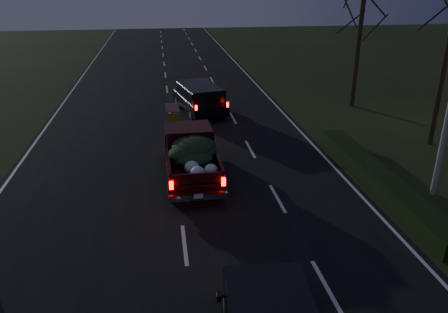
{
  "coord_description": "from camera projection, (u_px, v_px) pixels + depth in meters",
  "views": [
    {
      "loc": [
        -0.46,
        -11.38,
        7.65
      ],
      "look_at": [
        1.78,
        3.73,
        1.3
      ],
      "focal_mm": 35.0,
      "sensor_mm": 36.0,
      "label": 1
    }
  ],
  "objects": [
    {
      "name": "hedge_row",
      "position": [
        379.0,
        179.0,
        17.07
      ],
      "size": [
        1.0,
        10.0,
        0.6
      ],
      "primitive_type": "cube",
      "color": "black",
      "rests_on": "ground"
    },
    {
      "name": "lead_suv",
      "position": [
        200.0,
        96.0,
        25.91
      ],
      "size": [
        2.99,
        5.18,
        1.4
      ],
      "rotation": [
        0.0,
        0.0,
        0.21
      ],
      "color": "black",
      "rests_on": "ground"
    },
    {
      "name": "ground",
      "position": [
        185.0,
        245.0,
        13.39
      ],
      "size": [
        120.0,
        120.0,
        0.0
      ],
      "primitive_type": "plane",
      "color": "black",
      "rests_on": "ground"
    },
    {
      "name": "bare_tree_far",
      "position": [
        361.0,
        20.0,
        25.73
      ],
      "size": [
        3.6,
        3.6,
        7.0
      ],
      "color": "black",
      "rests_on": "ground"
    },
    {
      "name": "pickup_truck",
      "position": [
        191.0,
        152.0,
        17.65
      ],
      "size": [
        2.1,
        5.31,
        2.77
      ],
      "rotation": [
        0.0,
        0.0,
        0.01
      ],
      "color": "#34070A",
      "rests_on": "ground"
    },
    {
      "name": "road_asphalt",
      "position": [
        185.0,
        245.0,
        13.39
      ],
      "size": [
        14.0,
        120.0,
        0.02
      ],
      "primitive_type": "cube",
      "color": "black",
      "rests_on": "ground"
    }
  ]
}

